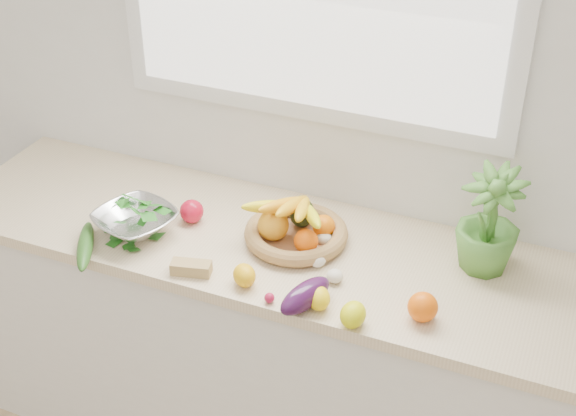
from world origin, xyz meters
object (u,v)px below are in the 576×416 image
at_px(fruit_basket, 295,228).
at_px(colander_with_spinach, 135,217).
at_px(cucumber, 85,246).
at_px(apple, 192,211).
at_px(eggplant, 305,296).
at_px(potted_herb, 489,220).

xyz_separation_m(fruit_basket, colander_with_spinach, (-0.48, -0.16, 0.01)).
bearing_deg(cucumber, fruit_basket, 28.33).
bearing_deg(apple, fruit_basket, 4.79).
distance_m(eggplant, fruit_basket, 0.32).
bearing_deg(fruit_basket, cucumber, -151.67).
relative_size(fruit_basket, colander_with_spinach, 1.14).
height_order(eggplant, fruit_basket, fruit_basket).
bearing_deg(apple, colander_with_spinach, -134.05).
bearing_deg(potted_herb, colander_with_spinach, -166.30).
bearing_deg(apple, potted_herb, 7.60).
relative_size(cucumber, fruit_basket, 0.74).
relative_size(cucumber, potted_herb, 0.77).
bearing_deg(colander_with_spinach, fruit_basket, 18.72).
distance_m(fruit_basket, colander_with_spinach, 0.51).
bearing_deg(cucumber, potted_herb, 19.37).
xyz_separation_m(eggplant, colander_with_spinach, (-0.63, 0.12, 0.03)).
height_order(eggplant, colander_with_spinach, colander_with_spinach).
distance_m(potted_herb, colander_with_spinach, 1.09).
xyz_separation_m(apple, cucumber, (-0.22, -0.28, -0.02)).
relative_size(apple, colander_with_spinach, 0.25).
bearing_deg(potted_herb, cucumber, -160.63).
bearing_deg(fruit_basket, colander_with_spinach, -161.28).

